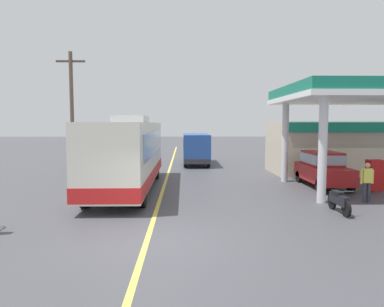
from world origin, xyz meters
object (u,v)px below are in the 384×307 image
(coach_bus_main, at_px, (129,155))
(minibus_opposing_lane, at_px, (196,146))
(motorcycle_parked_forecourt, at_px, (339,201))
(car_at_pump, at_px, (323,167))
(pedestrian_near_pump, at_px, (305,163))
(pedestrian_by_shop, at_px, (367,180))

(coach_bus_main, distance_m, minibus_opposing_lane, 11.47)
(minibus_opposing_lane, bearing_deg, motorcycle_parked_forecourt, -73.31)
(car_at_pump, bearing_deg, pedestrian_near_pump, 90.65)
(pedestrian_near_pump, xyz_separation_m, pedestrian_by_shop, (0.44, -6.33, 0.00))
(coach_bus_main, relative_size, pedestrian_by_shop, 6.65)
(motorcycle_parked_forecourt, bearing_deg, coach_bus_main, 149.87)
(car_at_pump, bearing_deg, minibus_opposing_lane, 121.08)
(coach_bus_main, bearing_deg, pedestrian_by_shop, -17.06)
(coach_bus_main, height_order, minibus_opposing_lane, coach_bus_main)
(pedestrian_near_pump, bearing_deg, minibus_opposing_lane, 128.87)
(coach_bus_main, relative_size, pedestrian_near_pump, 6.65)
(pedestrian_by_shop, bearing_deg, minibus_opposing_lane, 115.35)
(car_at_pump, xyz_separation_m, pedestrian_near_pump, (-0.03, 2.64, -0.08))
(minibus_opposing_lane, height_order, motorcycle_parked_forecourt, minibus_opposing_lane)
(motorcycle_parked_forecourt, xyz_separation_m, pedestrian_by_shop, (1.92, 1.72, 0.49))
(motorcycle_parked_forecourt, distance_m, pedestrian_by_shop, 2.63)
(motorcycle_parked_forecourt, bearing_deg, car_at_pump, 74.34)
(motorcycle_parked_forecourt, bearing_deg, pedestrian_by_shop, 41.75)
(pedestrian_near_pump, relative_size, pedestrian_by_shop, 1.00)
(minibus_opposing_lane, relative_size, pedestrian_by_shop, 3.69)
(coach_bus_main, xyz_separation_m, pedestrian_by_shop, (10.37, -3.18, -0.79))
(minibus_opposing_lane, height_order, pedestrian_by_shop, minibus_opposing_lane)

